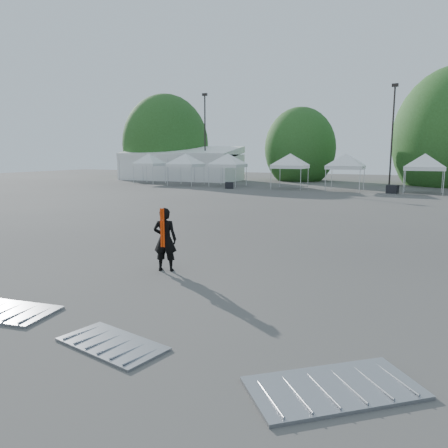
% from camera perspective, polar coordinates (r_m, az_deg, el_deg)
% --- Properties ---
extents(ground, '(120.00, 120.00, 0.00)m').
position_cam_1_polar(ground, '(14.85, 0.46, -3.71)').
color(ground, '#474442').
rests_on(ground, ground).
extents(marquee, '(15.00, 6.25, 4.23)m').
position_cam_1_polar(marquee, '(55.72, -5.71, 7.76)').
color(marquee, white).
rests_on(marquee, ground).
extents(light_pole_west, '(0.60, 0.25, 10.30)m').
position_cam_1_polar(light_pole_west, '(52.98, -2.50, 11.84)').
color(light_pole_west, black).
rests_on(light_pole_west, ground).
extents(light_pole_east, '(0.60, 0.25, 9.80)m').
position_cam_1_polar(light_pole_east, '(45.38, 21.14, 11.36)').
color(light_pole_east, black).
rests_on(light_pole_east, ground).
extents(tree_far_w, '(4.80, 4.80, 7.30)m').
position_cam_1_polar(tree_far_w, '(60.34, -7.64, 10.27)').
color(tree_far_w, '#382314').
rests_on(tree_far_w, ground).
extents(tree_mid_w, '(4.16, 4.16, 6.33)m').
position_cam_1_polar(tree_mid_w, '(55.01, 9.90, 9.69)').
color(tree_mid_w, '#382314').
rests_on(tree_mid_w, ground).
extents(tent_a, '(3.86, 3.86, 3.88)m').
position_cam_1_polar(tent_a, '(49.91, -9.75, 8.76)').
color(tent_a, silver).
rests_on(tent_a, ground).
extents(tent_b, '(4.32, 4.32, 3.88)m').
position_cam_1_polar(tent_b, '(46.51, -5.04, 8.84)').
color(tent_b, silver).
rests_on(tent_b, ground).
extents(tent_c, '(4.44, 4.44, 3.88)m').
position_cam_1_polar(tent_c, '(45.23, 0.51, 8.86)').
color(tent_c, silver).
rests_on(tent_c, ground).
extents(tent_d, '(4.29, 4.29, 3.88)m').
position_cam_1_polar(tent_d, '(42.16, 8.66, 8.74)').
color(tent_d, silver).
rests_on(tent_d, ground).
extents(tent_e, '(4.44, 4.44, 3.88)m').
position_cam_1_polar(tent_e, '(41.10, 15.65, 8.50)').
color(tent_e, silver).
rests_on(tent_e, ground).
extents(tent_f, '(4.46, 4.46, 3.88)m').
position_cam_1_polar(tent_f, '(40.31, 24.79, 7.99)').
color(tent_f, silver).
rests_on(tent_f, ground).
extents(man, '(0.76, 0.61, 1.82)m').
position_cam_1_polar(man, '(12.48, -7.72, -2.00)').
color(man, black).
rests_on(man, ground).
extents(barrier_mid, '(2.12, 1.38, 0.06)m').
position_cam_1_polar(barrier_mid, '(8.15, -14.40, -14.89)').
color(barrier_mid, '#95979C').
rests_on(barrier_mid, ground).
extents(barrier_right, '(2.63, 2.47, 0.08)m').
position_cam_1_polar(barrier_right, '(6.79, 14.14, -19.97)').
color(barrier_right, '#95979C').
rests_on(barrier_right, ground).
extents(crate_west, '(0.97, 0.88, 0.61)m').
position_cam_1_polar(crate_west, '(41.88, 0.68, 5.07)').
color(crate_west, black).
rests_on(crate_west, ground).
extents(crate_mid, '(1.03, 0.89, 0.69)m').
position_cam_1_polar(crate_mid, '(39.44, 21.14, 4.26)').
color(crate_mid, black).
rests_on(crate_mid, ground).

